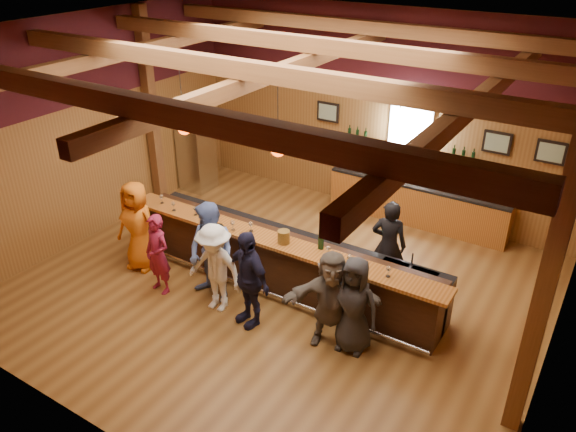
% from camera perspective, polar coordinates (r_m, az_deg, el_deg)
% --- Properties ---
extents(room, '(9.04, 9.00, 4.52)m').
position_cam_1_polar(room, '(9.01, -0.83, 9.93)').
color(room, brown).
rests_on(room, ground).
extents(bar_counter, '(6.30, 1.07, 1.11)m').
position_cam_1_polar(bar_counter, '(10.22, -0.37, -4.47)').
color(bar_counter, black).
rests_on(bar_counter, ground).
extents(back_bar_cabinet, '(4.00, 0.52, 0.95)m').
position_cam_1_polar(back_bar_cabinet, '(12.66, 12.94, 1.25)').
color(back_bar_cabinet, brown).
rests_on(back_bar_cabinet, ground).
extents(window, '(0.95, 0.09, 0.95)m').
position_cam_1_polar(window, '(12.38, 12.34, 8.63)').
color(window, silver).
rests_on(window, room).
extents(framed_pictures, '(5.35, 0.05, 0.45)m').
position_cam_1_polar(framed_pictures, '(12.11, 16.19, 7.99)').
color(framed_pictures, black).
rests_on(framed_pictures, room).
extents(wine_shelves, '(3.00, 0.18, 0.30)m').
position_cam_1_polar(wine_shelves, '(12.47, 12.03, 6.68)').
color(wine_shelves, brown).
rests_on(wine_shelves, room).
extents(pendant_lights, '(4.24, 0.24, 1.37)m').
position_cam_1_polar(pendant_lights, '(9.14, -1.01, 6.82)').
color(pendant_lights, black).
rests_on(pendant_lights, room).
extents(stainless_fridge, '(0.70, 0.70, 1.80)m').
position_cam_1_polar(stainless_fridge, '(14.06, -9.27, 6.20)').
color(stainless_fridge, silver).
rests_on(stainless_fridge, ground).
extents(customer_orange, '(0.93, 0.66, 1.78)m').
position_cam_1_polar(customer_orange, '(10.93, -15.01, -0.99)').
color(customer_orange, orange).
rests_on(customer_orange, ground).
extents(customer_redvest, '(0.59, 0.43, 1.52)m').
position_cam_1_polar(customer_redvest, '(10.20, -13.09, -3.81)').
color(customer_redvest, maroon).
rests_on(customer_redvest, ground).
extents(customer_denim, '(0.97, 0.80, 1.85)m').
position_cam_1_polar(customer_denim, '(9.74, -7.79, -3.75)').
color(customer_denim, '#566CAC').
rests_on(customer_denim, ground).
extents(customer_white, '(1.07, 0.64, 1.63)m').
position_cam_1_polar(customer_white, '(9.53, -7.42, -5.28)').
color(customer_white, white).
rests_on(customer_white, ground).
extents(customer_navy, '(1.09, 0.72, 1.72)m').
position_cam_1_polar(customer_navy, '(9.13, -4.08, -6.34)').
color(customer_navy, '#1B1B36').
rests_on(customer_navy, ground).
extents(customer_brown, '(1.56, 1.19, 1.64)m').
position_cam_1_polar(customer_brown, '(8.76, 4.41, -8.36)').
color(customer_brown, '#5F564C').
rests_on(customer_brown, ground).
extents(customer_dark, '(0.83, 0.58, 1.62)m').
position_cam_1_polar(customer_dark, '(8.67, 6.70, -8.98)').
color(customer_dark, '#252527').
rests_on(customer_dark, ground).
extents(bartender, '(0.70, 0.53, 1.74)m').
position_cam_1_polar(bartender, '(10.15, 10.17, -2.94)').
color(bartender, black).
rests_on(bartender, ground).
extents(ice_bucket, '(0.21, 0.21, 0.23)m').
position_cam_1_polar(ice_bucket, '(9.53, -0.44, -2.13)').
color(ice_bucket, brown).
rests_on(ice_bucket, bar_counter).
extents(bottle_a, '(0.07, 0.07, 0.32)m').
position_cam_1_polar(bottle_a, '(9.37, 3.28, -2.65)').
color(bottle_a, black).
rests_on(bottle_a, bar_counter).
extents(bottle_b, '(0.07, 0.07, 0.33)m').
position_cam_1_polar(bottle_b, '(9.36, 3.44, -2.67)').
color(bottle_b, black).
rests_on(bottle_b, bar_counter).
extents(glass_a, '(0.08, 0.08, 0.18)m').
position_cam_1_polar(glass_a, '(11.14, -12.74, 1.89)').
color(glass_a, silver).
rests_on(glass_a, bar_counter).
extents(glass_b, '(0.08, 0.08, 0.19)m').
position_cam_1_polar(glass_b, '(10.80, -11.58, 1.19)').
color(glass_b, silver).
rests_on(glass_b, bar_counter).
extents(glass_c, '(0.08, 0.08, 0.18)m').
position_cam_1_polar(glass_c, '(10.57, -9.43, 0.72)').
color(glass_c, silver).
rests_on(glass_c, bar_counter).
extents(glass_d, '(0.09, 0.09, 0.19)m').
position_cam_1_polar(glass_d, '(9.95, -5.65, -0.74)').
color(glass_d, silver).
rests_on(glass_d, bar_counter).
extents(glass_e, '(0.08, 0.08, 0.19)m').
position_cam_1_polar(glass_e, '(9.89, -3.79, -0.86)').
color(glass_e, silver).
rests_on(glass_e, bar_counter).
extents(glass_f, '(0.08, 0.08, 0.17)m').
position_cam_1_polar(glass_f, '(9.20, 4.12, -3.30)').
color(glass_f, silver).
rests_on(glass_f, bar_counter).
extents(glass_g, '(0.08, 0.08, 0.18)m').
position_cam_1_polar(glass_g, '(8.99, 6.28, -4.21)').
color(glass_g, silver).
rests_on(glass_g, bar_counter).
extents(glass_h, '(0.08, 0.08, 0.19)m').
position_cam_1_polar(glass_h, '(8.77, 10.18, -5.35)').
color(glass_h, silver).
rests_on(glass_h, bar_counter).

